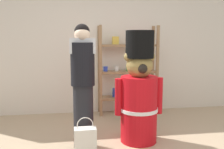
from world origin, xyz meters
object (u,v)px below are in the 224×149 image
object	(u,v)px
person_shopper	(83,84)
merchandise_shelf	(129,68)
teddy_bear_guard	(139,93)
shopping_bag	(85,142)

from	to	relation	value
person_shopper	merchandise_shelf	bearing A→B (deg)	57.97
merchandise_shelf	teddy_bear_guard	distance (m)	1.44
person_shopper	shopping_bag	size ratio (longest dim) A/B	3.21
merchandise_shelf	shopping_bag	distance (m)	2.18
shopping_bag	person_shopper	bearing A→B (deg)	91.58
merchandise_shelf	person_shopper	world-z (taller)	merchandise_shelf
shopping_bag	merchandise_shelf	bearing A→B (deg)	62.56
teddy_bear_guard	person_shopper	bearing A→B (deg)	-172.33
teddy_bear_guard	shopping_bag	xyz separation A→B (m)	(-0.79, -0.41, -0.52)
teddy_bear_guard	shopping_bag	bearing A→B (deg)	-152.90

